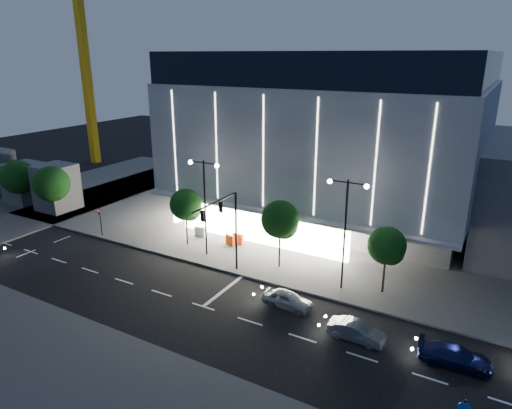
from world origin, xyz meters
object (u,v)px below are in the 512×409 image
object	(u,v)px
traffic_mast	(226,221)
ped_signal_far	(100,219)
tree_right	(387,248)
barrier_b	(200,232)
tree_mid	(280,221)
tower_crane	(87,36)
barrier_a	(230,240)
car_third	(455,356)
barrier_c	(238,239)
barrier_d	(238,239)
tree_left	(186,206)
car_lead	(287,299)
car_second	(356,331)
street_lamp_east	(346,219)
street_lamp_west	(205,194)

from	to	relation	value
traffic_mast	ped_signal_far	size ratio (longest dim) A/B	2.36
tree_right	barrier_b	world-z (taller)	tree_right
traffic_mast	tree_mid	world-z (taller)	traffic_mast
tower_crane	barrier_a	bearing A→B (deg)	-26.35
car_third	barrier_c	xyz separation A→B (m)	(-20.77, 8.96, 0.03)
tower_crane	barrier_d	world-z (taller)	tower_crane
tree_left	car_third	world-z (taller)	tree_left
tree_left	barrier_d	xyz separation A→B (m)	(4.18, 2.55, -3.38)
car_lead	car_second	bearing A→B (deg)	-102.46
car_second	street_lamp_east	bearing A→B (deg)	28.75
car_lead	tree_left	bearing A→B (deg)	68.89
tower_crane	car_third	distance (m)	68.88
car_third	traffic_mast	bearing A→B (deg)	76.56
tower_crane	tree_left	xyz separation A→B (m)	(34.95, -20.98, -16.47)
car_second	barrier_c	bearing A→B (deg)	58.88
car_lead	barrier_c	bearing A→B (deg)	50.35
car_third	tree_right	bearing A→B (deg)	38.13
ped_signal_far	car_third	bearing A→B (deg)	-6.69
car_second	barrier_b	world-z (taller)	car_second
car_lead	barrier_b	xyz separation A→B (m)	(-13.58, 7.76, 0.00)
tower_crane	tree_mid	world-z (taller)	tower_crane
tower_crane	street_lamp_west	bearing A→B (deg)	-30.12
barrier_b	tree_right	bearing A→B (deg)	-16.14
tree_mid	barrier_a	bearing A→B (deg)	163.72
car_second	car_lead	bearing A→B (deg)	77.38
ped_signal_far	tree_right	xyz separation A→B (m)	(28.03, 2.52, 2.00)
street_lamp_west	barrier_a	world-z (taller)	street_lamp_west
traffic_mast	barrier_a	size ratio (longest dim) A/B	6.43
barrier_a	barrier_c	xyz separation A→B (m)	(0.53, 0.61, 0.00)
traffic_mast	car_lead	distance (m)	8.01
street_lamp_west	traffic_mast	bearing A→B (deg)	-33.65
tower_crane	tree_right	xyz separation A→B (m)	(53.95, -20.98, -16.62)
traffic_mast	car_second	size ratio (longest dim) A/B	1.89
barrier_c	car_third	bearing A→B (deg)	-16.40
traffic_mast	car_third	xyz separation A→B (m)	(18.03, -2.83, -4.41)
ped_signal_far	tree_mid	distance (m)	19.35
car_second	barrier_c	size ratio (longest dim) A/B	3.39
tower_crane	car_lead	size ratio (longest dim) A/B	8.44
tree_mid	tree_left	bearing A→B (deg)	-180.00
traffic_mast	tree_right	world-z (taller)	traffic_mast
barrier_a	barrier_c	world-z (taller)	same
ped_signal_far	car_second	distance (m)	28.46
car_lead	barrier_b	size ratio (longest dim) A/B	3.45
ped_signal_far	car_second	size ratio (longest dim) A/B	0.80
street_lamp_east	ped_signal_far	bearing A→B (deg)	-176.56
car_second	tree_mid	bearing A→B (deg)	53.77
tree_left	car_lead	size ratio (longest dim) A/B	1.51
street_lamp_east	car_third	bearing A→B (deg)	-31.33
street_lamp_east	car_third	xyz separation A→B (m)	(9.02, -5.49, -5.34)
street_lamp_west	tree_right	distance (m)	16.19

